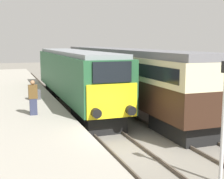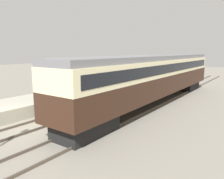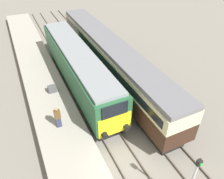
# 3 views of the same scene
# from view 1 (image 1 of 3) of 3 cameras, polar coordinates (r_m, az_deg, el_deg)

# --- Properties ---
(ground_plane) EXTENTS (120.00, 120.00, 0.00)m
(ground_plane) POSITION_cam_1_polar(r_m,az_deg,el_deg) (13.23, 3.01, -11.40)
(ground_plane) COLOR slate
(platform_left) EXTENTS (3.50, 50.00, 0.87)m
(platform_left) POSITION_cam_1_polar(r_m,az_deg,el_deg) (19.94, -14.91, -3.49)
(platform_left) COLOR #9E998C
(platform_left) RESTS_ON ground_plane
(rails_near_track) EXTENTS (1.51, 60.00, 0.14)m
(rails_near_track) POSITION_cam_1_polar(r_m,az_deg,el_deg) (17.71, -3.26, -5.94)
(rails_near_track) COLOR #4C4238
(rails_near_track) RESTS_ON ground_plane
(rails_far_track) EXTENTS (1.50, 60.00, 0.14)m
(rails_far_track) POSITION_cam_1_polar(r_m,az_deg,el_deg) (18.92, 6.70, -5.04)
(rails_far_track) COLOR #4C4238
(rails_far_track) RESTS_ON ground_plane
(locomotive) EXTENTS (2.70, 16.39, 3.95)m
(locomotive) POSITION_cam_1_polar(r_m,az_deg,el_deg) (22.07, -6.96, 2.62)
(locomotive) COLOR black
(locomotive) RESTS_ON ground_plane
(passenger_carriage) EXTENTS (2.75, 21.83, 4.06)m
(passenger_carriage) POSITION_cam_1_polar(r_m,az_deg,el_deg) (23.08, 1.27, 3.57)
(passenger_carriage) COLOR black
(passenger_carriage) RESTS_ON ground_plane
(person_on_platform) EXTENTS (0.44, 0.26, 1.77)m
(person_on_platform) POSITION_cam_1_polar(r_m,az_deg,el_deg) (16.21, -14.23, -1.46)
(person_on_platform) COLOR #2D334C
(person_on_platform) RESTS_ON platform_left
(signal_post) EXTENTS (0.24, 0.28, 3.96)m
(signal_post) POSITION_cam_1_polar(r_m,az_deg,el_deg) (10.39, 19.81, -3.98)
(signal_post) COLOR silver
(signal_post) RESTS_ON ground_plane
(luggage_crate) EXTENTS (0.70, 0.56, 0.60)m
(luggage_crate) POSITION_cam_1_polar(r_m,az_deg,el_deg) (20.74, -13.95, -0.92)
(luggage_crate) COLOR #4C4C51
(luggage_crate) RESTS_ON platform_left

